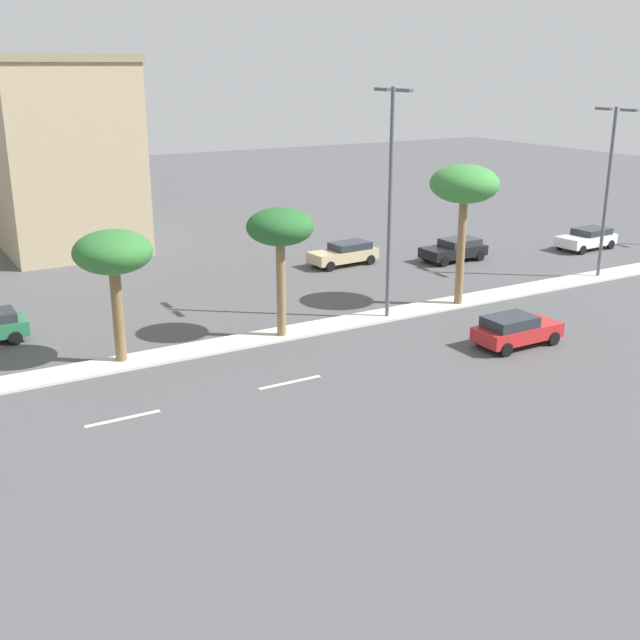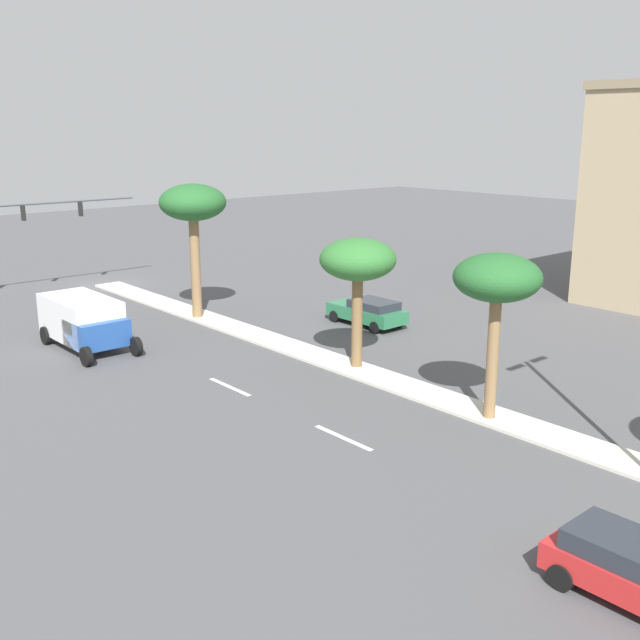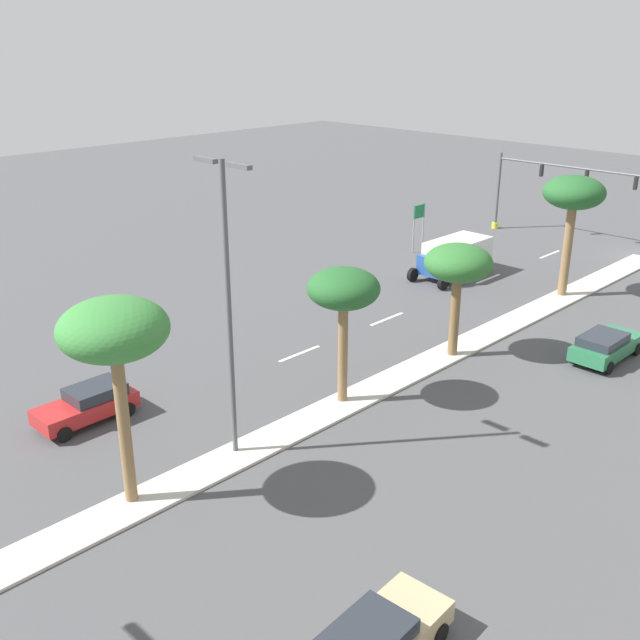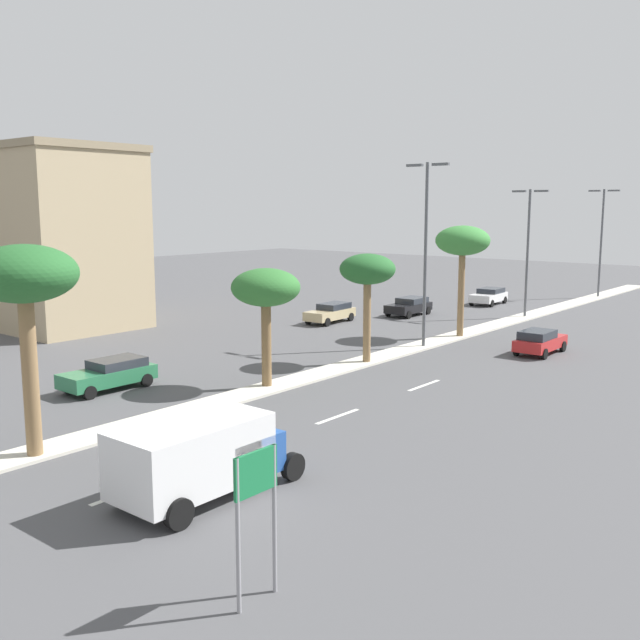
# 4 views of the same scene
# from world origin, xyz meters

# --- Properties ---
(ground_plane) EXTENTS (160.00, 160.00, 0.00)m
(ground_plane) POSITION_xyz_m (0.00, 32.34, 0.00)
(ground_plane) COLOR #4C4C4F
(median_curb) EXTENTS (1.80, 83.16, 0.12)m
(median_curb) POSITION_xyz_m (0.00, 41.58, 0.06)
(median_curb) COLOR beige
(median_curb) RESTS_ON ground
(lane_stripe_right) EXTENTS (0.20, 2.80, 0.01)m
(lane_stripe_right) POSITION_xyz_m (5.43, 12.21, 0.01)
(lane_stripe_right) COLOR silver
(lane_stripe_right) RESTS_ON ground
(lane_stripe_inboard) EXTENTS (0.20, 2.80, 0.01)m
(lane_stripe_inboard) POSITION_xyz_m (5.43, 22.68, 0.01)
(lane_stripe_inboard) COLOR silver
(lane_stripe_inboard) RESTS_ON ground
(lane_stripe_left) EXTENTS (0.20, 2.80, 0.01)m
(lane_stripe_left) POSITION_xyz_m (5.43, 29.60, 0.01)
(lane_stripe_left) COLOR silver
(lane_stripe_left) RESTS_ON ground
(directional_road_sign) EXTENTS (0.10, 1.27, 3.51)m
(directional_road_sign) POSITION_xyz_m (12.93, 10.20, 2.50)
(directional_road_sign) COLOR gray
(directional_road_sign) RESTS_ON ground
(commercial_building) EXTENTS (13.24, 8.98, 13.01)m
(commercial_building) POSITION_xyz_m (-25.44, 27.90, 6.52)
(commercial_building) COLOR tan
(commercial_building) RESTS_ON ground
(palm_tree_front) EXTENTS (3.64, 3.64, 7.38)m
(palm_tree_front) POSITION_xyz_m (0.28, 11.97, 6.28)
(palm_tree_front) COLOR olive
(palm_tree_front) RESTS_ON median_curb
(palm_tree_trailing) EXTENTS (3.32, 3.32, 5.72)m
(palm_tree_trailing) POSITION_xyz_m (-0.26, 24.33, 4.81)
(palm_tree_trailing) COLOR brown
(palm_tree_trailing) RESTS_ON median_curb
(palm_tree_far) EXTENTS (3.11, 3.11, 6.06)m
(palm_tree_far) POSITION_xyz_m (0.26, 31.91, 5.19)
(palm_tree_far) COLOR olive
(palm_tree_far) RESTS_ON median_curb
(palm_tree_leading) EXTENTS (3.60, 3.60, 7.39)m
(palm_tree_leading) POSITION_xyz_m (0.33, 42.56, 6.37)
(palm_tree_leading) COLOR olive
(palm_tree_leading) RESTS_ON median_curb
(street_lamp_far) EXTENTS (2.90, 0.24, 11.26)m
(street_lamp_far) POSITION_xyz_m (0.29, 37.95, 6.61)
(street_lamp_far) COLOR #515459
(street_lamp_far) RESTS_ON median_curb
(street_lamp_mid) EXTENTS (2.90, 0.24, 9.95)m
(street_lamp_mid) POSITION_xyz_m (0.02, 53.73, 5.94)
(street_lamp_mid) COLOR #515459
(street_lamp_mid) RESTS_ON median_curb
(street_lamp_near) EXTENTS (2.90, 0.24, 10.26)m
(street_lamp_near) POSITION_xyz_m (0.15, 70.40, 6.10)
(street_lamp_near) COLOR #515459
(street_lamp_near) RESTS_ON median_curb
(sedan_red_rear) EXTENTS (1.95, 4.19, 1.47)m
(sedan_red_rear) POSITION_xyz_m (6.69, 40.65, 0.78)
(sedan_red_rear) COLOR red
(sedan_red_rear) RESTS_ON ground
(sedan_tan_trailing) EXTENTS (2.17, 4.62, 1.45)m
(sedan_tan_trailing) POSITION_xyz_m (-10.39, 42.01, 0.78)
(sedan_tan_trailing) COLOR tan
(sedan_tan_trailing) RESTS_ON ground
(sedan_black_mid) EXTENTS (2.18, 4.41, 1.43)m
(sedan_black_mid) POSITION_xyz_m (-7.76, 48.93, 0.77)
(sedan_black_mid) COLOR black
(sedan_black_mid) RESTS_ON ground
(sedan_white_left) EXTENTS (2.36, 4.51, 1.44)m
(sedan_white_left) POSITION_xyz_m (-5.81, 59.18, 0.78)
(sedan_white_left) COLOR silver
(sedan_white_left) RESTS_ON ground
(sedan_green_far) EXTENTS (2.04, 4.52, 1.45)m
(sedan_green_far) POSITION_xyz_m (-5.91, 19.32, 0.78)
(sedan_green_far) COLOR #287047
(sedan_green_far) RESTS_ON ground
(box_truck) EXTENTS (2.73, 5.98, 2.44)m
(box_truck) POSITION_xyz_m (7.48, 13.41, 1.34)
(box_truck) COLOR #234C99
(box_truck) RESTS_ON ground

